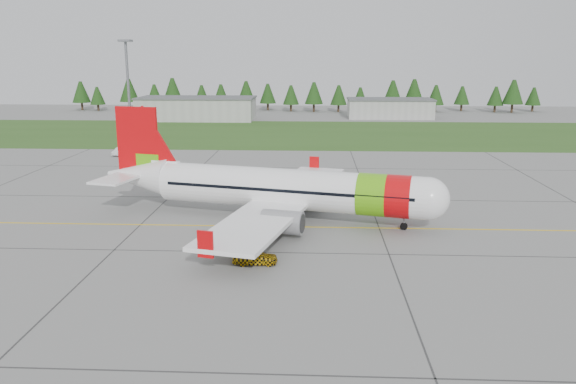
{
  "coord_description": "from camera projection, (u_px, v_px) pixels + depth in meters",
  "views": [
    {
      "loc": [
        3.24,
        -47.85,
        17.15
      ],
      "look_at": [
        0.59,
        7.51,
        3.84
      ],
      "focal_mm": 35.0,
      "sensor_mm": 36.0,
      "label": 1
    }
  ],
  "objects": [
    {
      "name": "hangar_east",
      "position": [
        390.0,
        109.0,
        163.47
      ],
      "size": [
        24.0,
        12.0,
        5.2
      ],
      "primitive_type": "cube",
      "color": "#A8A8A3",
      "rests_on": "ground"
    },
    {
      "name": "floodlight_mast",
      "position": [
        129.0,
        96.0,
        106.11
      ],
      "size": [
        0.5,
        0.5,
        20.0
      ],
      "primitive_type": "cylinder",
      "color": "slate",
      "rests_on": "ground"
    },
    {
      "name": "grass_strip",
      "position": [
        301.0,
        133.0,
        130.27
      ],
      "size": [
        320.0,
        50.0,
        0.03
      ],
      "primitive_type": "cube",
      "color": "#30561E",
      "rests_on": "ground"
    },
    {
      "name": "ground",
      "position": [
        278.0,
        253.0,
        50.63
      ],
      "size": [
        320.0,
        320.0,
        0.0
      ],
      "primitive_type": "plane",
      "color": "gray",
      "rests_on": "ground"
    },
    {
      "name": "hangar_west",
      "position": [
        197.0,
        109.0,
        158.16
      ],
      "size": [
        32.0,
        14.0,
        6.0
      ],
      "primitive_type": "cube",
      "color": "#A8A8A3",
      "rests_on": "ground"
    },
    {
      "name": "follow_me_car",
      "position": [
        255.0,
        243.0,
        47.39
      ],
      "size": [
        1.37,
        1.6,
        3.83
      ],
      "primitive_type": "imported",
      "rotation": [
        0.0,
        0.0,
        1.62
      ],
      "color": "yellow",
      "rests_on": "ground"
    },
    {
      "name": "taxi_guideline",
      "position": [
        283.0,
        227.0,
        58.39
      ],
      "size": [
        120.0,
        0.25,
        0.02
      ],
      "primitive_type": "cube",
      "color": "gold",
      "rests_on": "ground"
    },
    {
      "name": "aircraft",
      "position": [
        281.0,
        189.0,
        60.28
      ],
      "size": [
        38.27,
        35.98,
        11.78
      ],
      "rotation": [
        0.0,
        0.0,
        -0.24
      ],
      "color": "white",
      "rests_on": "ground"
    },
    {
      "name": "service_van",
      "position": [
        119.0,
        144.0,
        100.78
      ],
      "size": [
        1.61,
        1.54,
        4.1
      ],
      "primitive_type": "imported",
      "rotation": [
        0.0,
        0.0,
        -0.15
      ],
      "color": "silver",
      "rests_on": "ground"
    },
    {
      "name": "treeline",
      "position": [
        305.0,
        96.0,
        183.49
      ],
      "size": [
        160.0,
        8.0,
        10.0
      ],
      "primitive_type": null,
      "color": "#1C3F14",
      "rests_on": "ground"
    }
  ]
}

